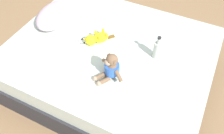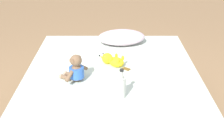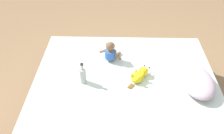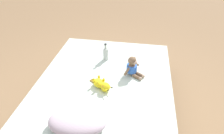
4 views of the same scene
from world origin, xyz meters
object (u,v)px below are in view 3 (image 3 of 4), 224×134
(bed, at_px, (124,94))
(glass_bottle, at_px, (83,75))
(plush_yellow_creature, at_px, (140,75))
(pillow, at_px, (196,80))
(plush_monkey, at_px, (111,52))

(bed, xyz_separation_m, glass_bottle, (0.07, -0.42, 0.33))
(plush_yellow_creature, bearing_deg, bed, -91.58)
(bed, height_order, pillow, pillow)
(plush_monkey, distance_m, glass_bottle, 0.45)
(plush_monkey, bearing_deg, glass_bottle, -35.45)
(pillow, height_order, glass_bottle, glass_bottle)
(bed, xyz_separation_m, plush_yellow_creature, (0.00, 0.15, 0.29))
(bed, bearing_deg, plush_monkey, -152.78)
(plush_monkey, xyz_separation_m, plush_yellow_creature, (0.30, 0.30, -0.05))
(plush_monkey, relative_size, glass_bottle, 1.12)
(bed, bearing_deg, pillow, 81.54)
(plush_yellow_creature, relative_size, glass_bottle, 1.27)
(bed, height_order, plush_monkey, plush_monkey)
(pillow, height_order, plush_monkey, plush_monkey)
(glass_bottle, bearing_deg, pillow, 88.37)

